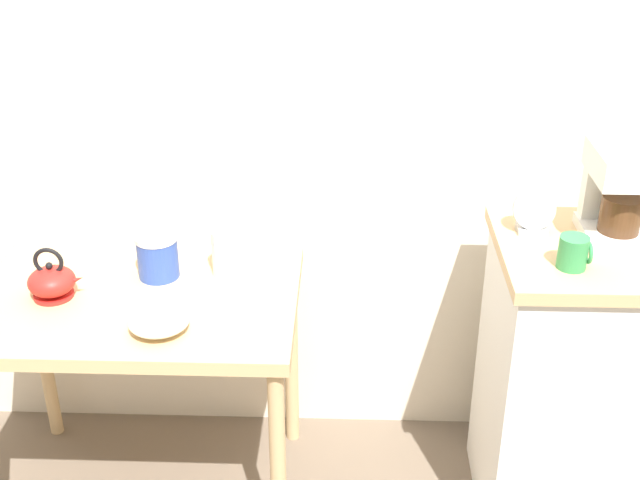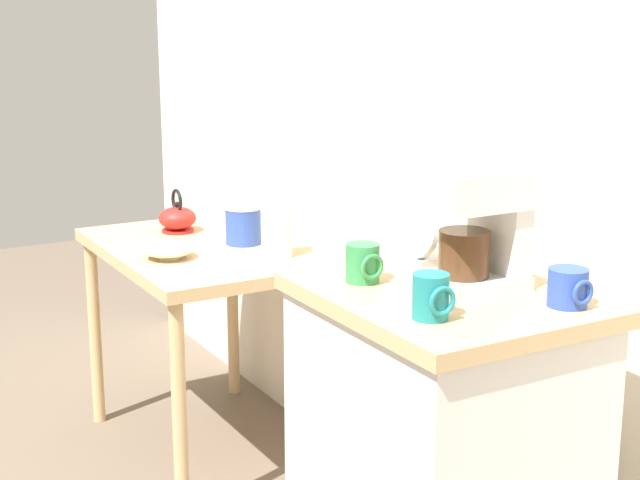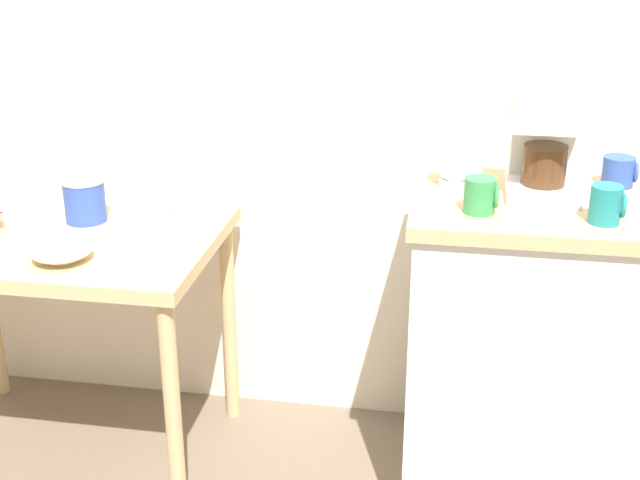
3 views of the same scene
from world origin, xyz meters
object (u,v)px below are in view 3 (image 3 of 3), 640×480
canister_enamel (84,199)px  coffee_maker (546,138)px  table_clock (456,164)px  mug_blue (619,172)px  mug_tall_green (481,195)px  bowl_stoneware (61,250)px  mug_dark_teal (607,205)px  glass_carafe_vase (154,197)px

canister_enamel → coffee_maker: size_ratio=0.52×
table_clock → canister_enamel: bearing=178.2°
table_clock → mug_blue: bearing=8.8°
mug_tall_green → mug_blue: 0.44m
canister_enamel → mug_tall_green: (1.12, -0.23, 0.16)m
mug_tall_green → table_clock: size_ratio=0.68×
bowl_stoneware → mug_tall_green: size_ratio=1.86×
mug_dark_teal → table_clock: size_ratio=0.71×
coffee_maker → table_clock: coffee_maker is taller
glass_carafe_vase → coffee_maker: coffee_maker is taller
mug_tall_green → glass_carafe_vase: bearing=164.5°
glass_carafe_vase → mug_dark_teal: bearing=-13.0°
mug_dark_teal → table_clock: (-0.35, 0.22, 0.01)m
coffee_maker → mug_tall_green: size_ratio=3.02×
canister_enamel → table_clock: bearing=-1.8°
bowl_stoneware → canister_enamel: bearing=101.9°
glass_carafe_vase → canister_enamel: glass_carafe_vase is taller
mug_tall_green → coffee_maker: bearing=50.3°
mug_dark_teal → mug_blue: mug_dark_teal is taller
glass_carafe_vase → coffee_maker: bearing=-3.6°
bowl_stoneware → glass_carafe_vase: bearing=65.0°
bowl_stoneware → mug_blue: bearing=12.7°
canister_enamel → coffee_maker: (1.28, -0.05, 0.25)m
coffee_maker → mug_tall_green: 0.26m
glass_carafe_vase → mug_blue: mug_blue is taller
bowl_stoneware → mug_tall_green: mug_tall_green is taller
mug_tall_green → mug_blue: (0.36, 0.27, -0.00)m
bowl_stoneware → table_clock: (1.00, 0.26, 0.21)m
canister_enamel → coffee_maker: coffee_maker is taller
mug_blue → glass_carafe_vase: bearing=-179.5°
canister_enamel → coffee_maker: 1.30m
glass_carafe_vase → table_clock: table_clock is taller
canister_enamel → mug_tall_green: bearing=-11.8°
canister_enamel → mug_blue: size_ratio=1.52×
coffee_maker → mug_blue: coffee_maker is taller
glass_carafe_vase → mug_tall_green: bearing=-15.5°
coffee_maker → table_clock: size_ratio=2.04×
mug_tall_green → mug_blue: size_ratio=0.98×
canister_enamel → mug_dark_teal: mug_dark_teal is taller
coffee_maker → bowl_stoneware: bearing=-168.8°
bowl_stoneware → coffee_maker: size_ratio=0.62×
canister_enamel → mug_dark_teal: bearing=-10.3°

